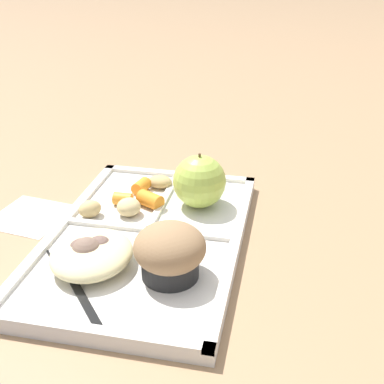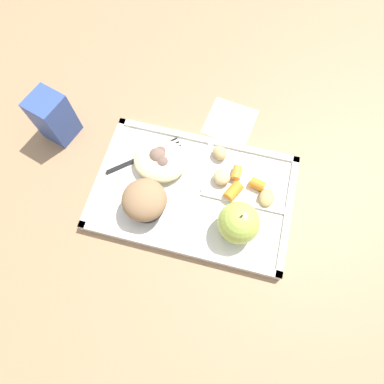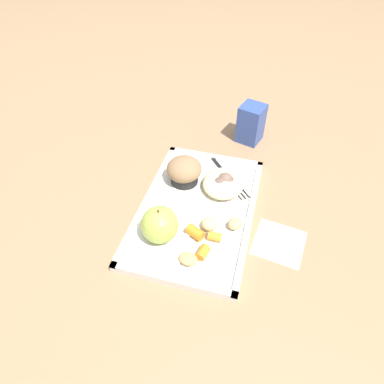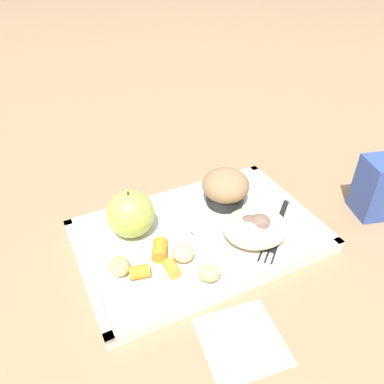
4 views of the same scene
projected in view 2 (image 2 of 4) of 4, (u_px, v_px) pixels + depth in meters
ground at (193, 194)px, 0.64m from camera, size 6.00×6.00×0.00m
lunch_tray at (194, 193)px, 0.63m from camera, size 0.38×0.25×0.02m
green_apple at (239, 223)px, 0.56m from camera, size 0.08×0.08×0.08m
bran_muffin at (145, 201)px, 0.58m from camera, size 0.08×0.08×0.06m
carrot_slice_small at (257, 184)px, 0.62m from camera, size 0.03×0.03×0.02m
carrot_slice_edge at (237, 173)px, 0.63m from camera, size 0.02×0.03×0.02m
carrot_slice_near_corner at (233, 191)px, 0.61m from camera, size 0.04×0.04×0.02m
potato_chunk_golden at (220, 153)px, 0.64m from camera, size 0.04×0.04×0.02m
potato_chunk_corner at (267, 198)px, 0.61m from camera, size 0.03×0.04×0.02m
potato_chunk_wedge at (222, 177)px, 0.62m from camera, size 0.04×0.04×0.02m
egg_noodle_pile at (160, 160)px, 0.63m from camera, size 0.11×0.10×0.03m
meatball_front at (163, 164)px, 0.63m from camera, size 0.04×0.04×0.04m
meatball_back at (161, 160)px, 0.63m from camera, size 0.03×0.03×0.03m
meatball_center at (161, 155)px, 0.63m from camera, size 0.04×0.04×0.04m
meatball_side at (158, 157)px, 0.63m from camera, size 0.04×0.04×0.04m
plastic_fork at (148, 155)px, 0.65m from camera, size 0.13×0.12×0.00m
milk_carton at (54, 117)px, 0.64m from camera, size 0.08×0.08×0.11m
paper_napkin at (230, 121)px, 0.70m from camera, size 0.11×0.11×0.00m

